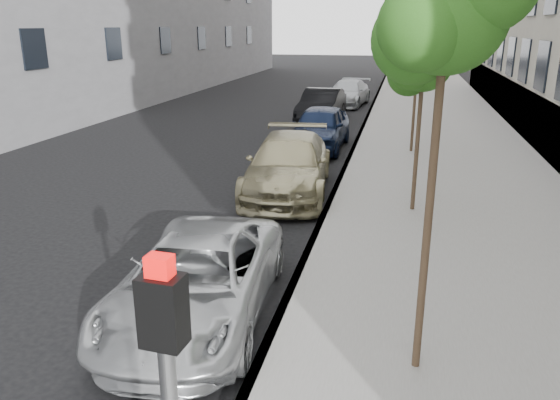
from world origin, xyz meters
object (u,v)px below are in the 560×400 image
(minivan, at_px, (197,279))
(sedan_black, at_px, (321,106))
(suv, at_px, (288,165))
(tree_mid, at_px, (425,62))
(sedan_rear, at_px, (348,93))
(tree_near, at_px, (449,12))
(tree_far, at_px, (419,50))
(sedan_blue, at_px, (320,128))

(minivan, bearing_deg, sedan_black, 88.10)
(suv, bearing_deg, tree_mid, -24.52)
(sedan_rear, bearing_deg, minivan, -82.97)
(suv, bearing_deg, sedan_black, 88.68)
(tree_near, height_order, tree_far, tree_near)
(tree_near, distance_m, sedan_blue, 14.21)
(minivan, xyz_separation_m, suv, (0.00, 6.88, 0.11))
(minivan, height_order, sedan_black, sedan_black)
(sedan_black, relative_size, sedan_rear, 0.97)
(suv, relative_size, sedan_rear, 1.10)
(tree_far, xyz_separation_m, minivan, (-3.33, -12.22, -2.94))
(minivan, height_order, suv, suv)
(suv, distance_m, sedan_black, 11.26)
(tree_far, relative_size, sedan_black, 0.90)
(tree_near, distance_m, minivan, 5.15)
(tree_mid, distance_m, sedan_rear, 18.91)
(sedan_black, bearing_deg, suv, -83.50)
(suv, xyz_separation_m, sedan_rear, (-0.17, 17.19, -0.07))
(tree_near, bearing_deg, tree_far, 90.00)
(tree_near, bearing_deg, sedan_black, 102.25)
(minivan, xyz_separation_m, sedan_black, (-0.78, 18.11, 0.12))
(tree_near, xyz_separation_m, sedan_black, (-4.10, 18.90, -3.73))
(tree_far, distance_m, minivan, 13.00)
(tree_mid, xyz_separation_m, sedan_rear, (-3.49, 18.36, -2.89))
(minivan, bearing_deg, tree_far, 70.42)
(suv, xyz_separation_m, sedan_black, (-0.78, 11.23, 0.01))
(tree_mid, xyz_separation_m, sedan_blue, (-3.33, 6.80, -2.81))
(tree_near, bearing_deg, suv, 113.47)
(sedan_rear, bearing_deg, tree_near, -75.37)
(tree_mid, xyz_separation_m, suv, (-3.33, 1.16, -2.82))
(tree_near, relative_size, sedan_rear, 1.08)
(tree_near, relative_size, tree_far, 1.24)
(tree_far, height_order, sedan_rear, tree_far)
(tree_mid, bearing_deg, sedan_blue, 116.06)
(tree_near, bearing_deg, tree_mid, 90.00)
(minivan, bearing_deg, suv, 85.65)
(sedan_black, bearing_deg, minivan, -85.00)
(sedan_rear, bearing_deg, suv, -82.81)
(tree_mid, distance_m, tree_far, 6.50)
(tree_near, height_order, sedan_rear, tree_near)
(sedan_blue, distance_m, sedan_rear, 11.55)
(suv, height_order, sedan_rear, suv)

